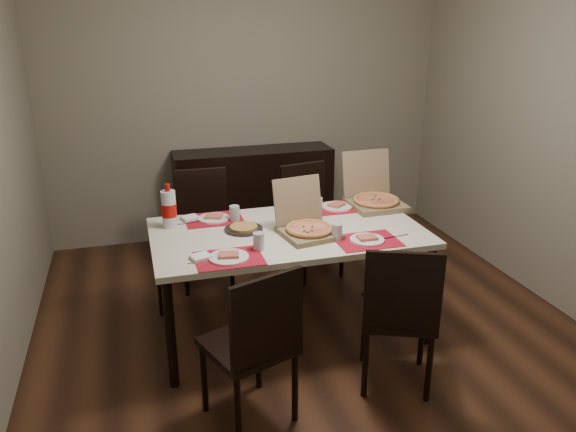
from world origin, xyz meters
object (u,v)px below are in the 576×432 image
object	(u,v)px
sideboard	(254,195)
chair_far_left	(204,222)
dining_table	(288,239)
chair_near_right	(399,311)
chair_near_left	(255,341)
dip_bowl	(286,219)
chair_far_right	(309,215)
pizza_box_center	(307,226)
soda_bottle	(169,209)

from	to	relation	value
sideboard	chair_far_left	size ratio (longest dim) A/B	1.61
dining_table	chair_far_left	size ratio (longest dim) A/B	1.94
chair_near_right	dining_table	bearing A→B (deg)	117.47
chair_near_left	dip_bowl	size ratio (longest dim) A/B	7.68
chair_far_left	chair_far_right	xyz separation A→B (m)	(0.88, -0.06, 0.00)
dip_bowl	pizza_box_center	bearing A→B (deg)	-75.73
chair_far_left	chair_far_right	size ratio (longest dim) A/B	1.00
chair_far_left	chair_near_left	bearing A→B (deg)	-89.77
chair_near_right	soda_bottle	bearing A→B (deg)	137.12
sideboard	pizza_box_center	bearing A→B (deg)	-91.58
dining_table	chair_near_left	distance (m)	1.01
dining_table	chair_near_right	size ratio (longest dim) A/B	1.94
sideboard	dip_bowl	world-z (taller)	sideboard
sideboard	soda_bottle	world-z (taller)	soda_bottle
chair_near_left	chair_near_right	size ratio (longest dim) A/B	1.00
dip_bowl	sideboard	bearing A→B (deg)	85.64
pizza_box_center	dip_bowl	size ratio (longest dim) A/B	3.59
chair_near_left	dip_bowl	bearing A→B (deg)	66.18
dining_table	chair_far_left	bearing A→B (deg)	115.11
dining_table	chair_near_right	world-z (taller)	chair_near_right
dining_table	sideboard	bearing A→B (deg)	85.00
chair_far_left	dining_table	bearing A→B (deg)	-64.89
chair_near_right	dip_bowl	xyz separation A→B (m)	(-0.39, 0.98, 0.25)
chair_near_right	chair_far_right	xyz separation A→B (m)	(0.01, 1.70, 0.00)
sideboard	dining_table	xyz separation A→B (m)	(-0.15, -1.72, 0.23)
chair_far_right	pizza_box_center	bearing A→B (deg)	-108.90
dining_table	dip_bowl	bearing A→B (deg)	78.94
sideboard	soda_bottle	distance (m)	1.76
chair_near_left	chair_near_right	xyz separation A→B (m)	(0.86, 0.08, 0.00)
chair_near_left	chair_far_left	xyz separation A→B (m)	(-0.01, 1.84, 0.00)
dining_table	chair_near_right	xyz separation A→B (m)	(0.43, -0.82, -0.17)
chair_near_left	soda_bottle	xyz separation A→B (m)	(-0.32, 1.17, 0.37)
chair_near_right	chair_far_right	bearing A→B (deg)	89.56
chair_far_right	soda_bottle	distance (m)	1.39
dining_table	chair_near_right	bearing A→B (deg)	-62.53
dip_bowl	soda_bottle	distance (m)	0.80
dining_table	chair_far_left	world-z (taller)	chair_far_left
chair_near_right	chair_far_left	size ratio (longest dim) A/B	1.00
chair_far_left	soda_bottle	bearing A→B (deg)	-114.80
chair_far_right	pizza_box_center	distance (m)	1.08
soda_bottle	chair_near_right	bearing A→B (deg)	-42.88
chair_near_left	chair_far_right	size ratio (longest dim) A/B	1.00
chair_near_left	soda_bottle	bearing A→B (deg)	105.15
dip_bowl	soda_bottle	size ratio (longest dim) A/B	0.40
chair_far_right	dip_bowl	xyz separation A→B (m)	(-0.41, -0.72, 0.25)
sideboard	chair_far_left	world-z (taller)	chair_far_left
dining_table	chair_far_left	distance (m)	1.06
chair_near_left	chair_near_right	world-z (taller)	same
chair_near_left	chair_far_right	xyz separation A→B (m)	(0.87, 1.78, 0.00)
chair_near_left	chair_far_left	distance (m)	1.84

